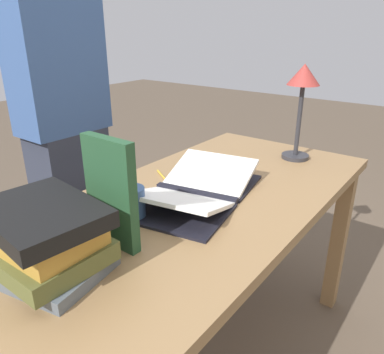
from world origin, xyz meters
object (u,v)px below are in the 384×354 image
object	(u,v)px
book_standing_upright	(111,193)
book_stack_tall	(46,240)
person_reader	(65,124)
coffee_mug	(132,203)
pencil	(164,178)
reading_lamp	(303,88)
open_book	(196,190)

from	to	relation	value
book_standing_upright	book_stack_tall	bearing A→B (deg)	-7.31
book_standing_upright	person_reader	size ratio (longest dim) A/B	0.16
book_standing_upright	person_reader	xyz separation A→B (m)	(-0.38, -0.73, -0.02)
coffee_mug	pencil	xyz separation A→B (m)	(-0.27, -0.12, -0.04)
reading_lamp	person_reader	world-z (taller)	person_reader
book_stack_tall	pencil	bearing A→B (deg)	-164.78
open_book	reading_lamp	bearing A→B (deg)	158.00
book_stack_tall	reading_lamp	size ratio (longest dim) A/B	0.76
book_stack_tall	book_standing_upright	xyz separation A→B (m)	(-0.17, 0.02, 0.06)
book_stack_tall	book_standing_upright	distance (m)	0.18
pencil	book_standing_upright	bearing A→B (deg)	24.25
reading_lamp	person_reader	distance (m)	0.99
coffee_mug	person_reader	xyz separation A→B (m)	(-0.26, -0.67, 0.07)
coffee_mug	pencil	distance (m)	0.30
person_reader	book_stack_tall	bearing A→B (deg)	-128.30
coffee_mug	person_reader	size ratio (longest dim) A/B	0.06
coffee_mug	person_reader	bearing A→B (deg)	-111.45
open_book	book_standing_upright	bearing A→B (deg)	-10.66
open_book	person_reader	world-z (taller)	person_reader
coffee_mug	pencil	size ratio (longest dim) A/B	0.72
reading_lamp	pencil	world-z (taller)	reading_lamp
coffee_mug	person_reader	world-z (taller)	person_reader
coffee_mug	person_reader	distance (m)	0.72
reading_lamp	coffee_mug	xyz separation A→B (m)	(0.78, -0.17, -0.24)
pencil	book_stack_tall	bearing A→B (deg)	15.22
book_standing_upright	coffee_mug	distance (m)	0.17
open_book	reading_lamp	world-z (taller)	reading_lamp
reading_lamp	open_book	bearing A→B (deg)	-11.03
open_book	person_reader	bearing A→B (deg)	-103.73
book_stack_tall	pencil	world-z (taller)	book_stack_tall
book_stack_tall	open_book	bearing A→B (deg)	177.50
book_standing_upright	pencil	size ratio (longest dim) A/B	1.92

